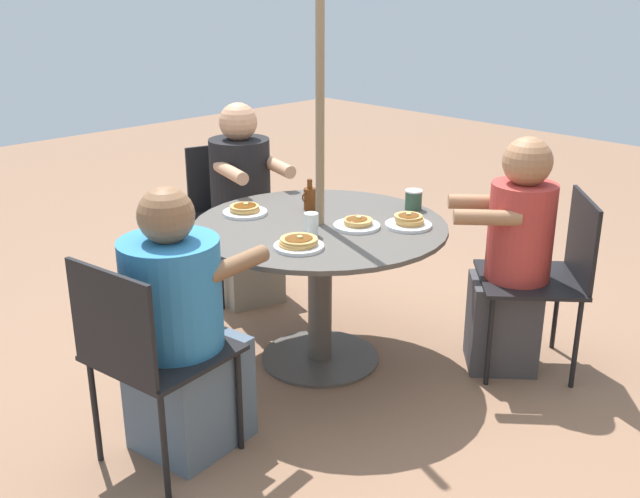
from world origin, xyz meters
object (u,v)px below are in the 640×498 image
diner_east (181,336)px  pancake_plate_d (245,211)px  patio_table (320,256)px  pancake_plate_a (299,244)px  diner_south (512,263)px  syrup_bottle (310,198)px  patio_chair_south (549,270)px  pancake_plate_b (409,222)px  patio_chair_east (145,349)px  patio_chair_north (232,207)px  diner_north (243,212)px  coffee_cup (413,200)px  pancake_plate_c (357,224)px  drinking_glass_a (311,224)px

diner_east → pancake_plate_d: bearing=115.6°
patio_table → pancake_plate_a: (0.30, 0.17, 0.18)m
patio_table → pancake_plate_d: pancake_plate_d is taller
diner_east → diner_south: (-1.49, 0.54, 0.05)m
pancake_plate_a → syrup_bottle: 0.56m
patio_chair_south → pancake_plate_d: bearing=84.9°
pancake_plate_b → patio_chair_east: bearing=-6.6°
patio_chair_north → diner_north: (0.05, 0.17, 0.02)m
coffee_cup → patio_chair_east: bearing=0.2°
pancake_plate_d → pancake_plate_a: bearing=75.1°
diner_north → coffee_cup: size_ratio=11.64×
diner_east → pancake_plate_c: diner_east is taller
pancake_plate_c → pancake_plate_d: pancake_plate_d is taller
patio_table → diner_east: diner_east is taller
diner_east → drinking_glass_a: (-0.74, -0.04, 0.27)m
diner_north → coffee_cup: diner_north is taller
patio_chair_east → pancake_plate_c: size_ratio=3.99×
drinking_glass_a → diner_north: bearing=-111.5°
patio_chair_north → pancake_plate_c: patio_chair_north is taller
pancake_plate_a → patio_chair_south: bearing=148.3°
patio_chair_east → diner_east: bearing=90.0°
patio_chair_north → diner_south: 1.74m
diner_east → syrup_bottle: diner_east is taller
patio_chair_south → syrup_bottle: (0.59, -1.00, 0.26)m
patio_chair_east → pancake_plate_d: 1.07m
patio_table → pancake_plate_a: size_ratio=5.53×
patio_chair_east → pancake_plate_d: patio_chair_east is taller
pancake_plate_c → patio_chair_east: bearing=0.2°
diner_east → pancake_plate_d: (-0.73, -0.50, 0.24)m
patio_table → diner_east: bearing=8.7°
diner_north → patio_chair_south: (-0.48, 1.67, -0.02)m
patio_chair_east → diner_north: bearing=119.8°
pancake_plate_d → syrup_bottle: (-0.28, 0.17, 0.04)m
diner_south → pancake_plate_c: diner_south is taller
diner_south → pancake_plate_a: (0.90, -0.50, 0.19)m
patio_chair_south → coffee_cup: (0.22, -0.64, 0.25)m
diner_east → diner_south: size_ratio=0.96×
diner_north → pancake_plate_c: (0.15, 1.03, 0.20)m
patio_chair_north → diner_north: size_ratio=0.75×
diner_east → diner_south: diner_south is taller
diner_east → diner_south: bearing=61.5°
patio_chair_south → pancake_plate_b: bearing=91.2°
patio_table → diner_east: 0.90m
diner_south → drinking_glass_a: size_ratio=10.87×
patio_chair_north → patio_chair_south: size_ratio=1.00×
pancake_plate_a → pancake_plate_c: pancake_plate_a is taller
diner_east → pancake_plate_b: (-1.15, 0.18, 0.24)m
patio_chair_north → pancake_plate_d: 0.83m
patio_chair_south → pancake_plate_d: patio_chair_south is taller
patio_chair_north → patio_chair_east: bearing=56.9°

